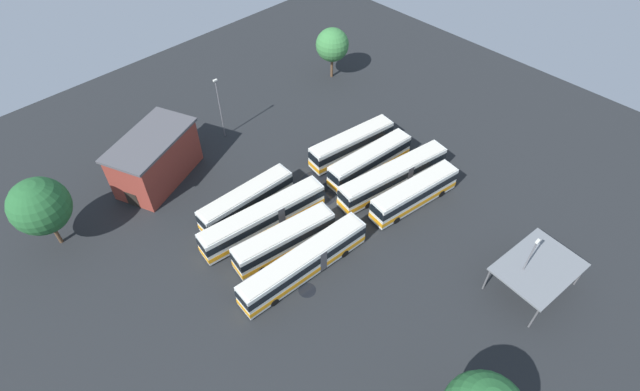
{
  "coord_description": "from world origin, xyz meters",
  "views": [
    {
      "loc": [
        29.68,
        28.59,
        44.69
      ],
      "look_at": [
        0.58,
        -1.32,
        1.57
      ],
      "focal_mm": 27.03,
      "sensor_mm": 36.0,
      "label": 1
    }
  ],
  "objects_px": {
    "bus_row0_slot3": "(414,193)",
    "maintenance_shelter": "(539,268)",
    "bus_row0_slot2": "(394,176)",
    "bus_row1_slot3": "(304,262)",
    "depot_building": "(155,159)",
    "bus_row1_slot0": "(247,201)",
    "lamp_post_by_building": "(220,107)",
    "bus_row1_slot1": "(264,218)",
    "bus_row1_slot2": "(284,240)",
    "lamp_post_near_entrance": "(526,264)",
    "tree_northeast": "(332,45)",
    "tree_west_edge": "(40,206)",
    "bus_row0_slot1": "(370,160)",
    "bus_row0_slot0": "(352,144)"
  },
  "relations": [
    {
      "from": "bus_row0_slot3",
      "to": "maintenance_shelter",
      "type": "relative_size",
      "value": 1.34
    },
    {
      "from": "bus_row0_slot2",
      "to": "bus_row1_slot3",
      "type": "height_order",
      "value": "same"
    },
    {
      "from": "bus_row0_slot2",
      "to": "depot_building",
      "type": "xyz_separation_m",
      "value": [
        20.87,
        -22.72,
        1.49
      ]
    },
    {
      "from": "bus_row1_slot0",
      "to": "lamp_post_by_building",
      "type": "xyz_separation_m",
      "value": [
        -6.88,
        -14.19,
        3.27
      ]
    },
    {
      "from": "bus_row1_slot1",
      "to": "maintenance_shelter",
      "type": "distance_m",
      "value": 30.61
    },
    {
      "from": "bus_row1_slot2",
      "to": "bus_row1_slot3",
      "type": "height_order",
      "value": "same"
    },
    {
      "from": "bus_row1_slot1",
      "to": "maintenance_shelter",
      "type": "relative_size",
      "value": 1.71
    },
    {
      "from": "depot_building",
      "to": "bus_row0_slot3",
      "type": "bearing_deg",
      "value": 127.45
    },
    {
      "from": "maintenance_shelter",
      "to": "bus_row1_slot0",
      "type": "bearing_deg",
      "value": -63.45
    },
    {
      "from": "lamp_post_near_entrance",
      "to": "tree_northeast",
      "type": "xyz_separation_m",
      "value": [
        -15.94,
        -43.67,
        1.22
      ]
    },
    {
      "from": "bus_row0_slot3",
      "to": "bus_row1_slot2",
      "type": "relative_size",
      "value": 1.01
    },
    {
      "from": "bus_row1_slot2",
      "to": "maintenance_shelter",
      "type": "relative_size",
      "value": 1.33
    },
    {
      "from": "maintenance_shelter",
      "to": "lamp_post_near_entrance",
      "type": "bearing_deg",
      "value": -32.79
    },
    {
      "from": "bus_row1_slot2",
      "to": "lamp_post_by_building",
      "type": "distance_m",
      "value": 23.55
    },
    {
      "from": "bus_row1_slot3",
      "to": "depot_building",
      "type": "distance_m",
      "value": 24.95
    },
    {
      "from": "bus_row1_slot0",
      "to": "bus_row1_slot2",
      "type": "xyz_separation_m",
      "value": [
        0.74,
        7.85,
        -0.0
      ]
    },
    {
      "from": "bus_row1_slot2",
      "to": "tree_northeast",
      "type": "distance_m",
      "value": 37.79
    },
    {
      "from": "lamp_post_by_building",
      "to": "tree_west_edge",
      "type": "bearing_deg",
      "value": 5.86
    },
    {
      "from": "tree_northeast",
      "to": "depot_building",
      "type": "bearing_deg",
      "value": 2.66
    },
    {
      "from": "bus_row0_slot2",
      "to": "bus_row1_slot2",
      "type": "distance_m",
      "value": 17.16
    },
    {
      "from": "bus_row1_slot2",
      "to": "tree_northeast",
      "type": "height_order",
      "value": "tree_northeast"
    },
    {
      "from": "bus_row1_slot1",
      "to": "bus_row0_slot1",
      "type": "bearing_deg",
      "value": 173.37
    },
    {
      "from": "tree_west_edge",
      "to": "depot_building",
      "type": "bearing_deg",
      "value": -174.41
    },
    {
      "from": "bus_row0_slot2",
      "to": "tree_west_edge",
      "type": "relative_size",
      "value": 1.73
    },
    {
      "from": "bus_row1_slot0",
      "to": "bus_row1_slot3",
      "type": "relative_size",
      "value": 0.79
    },
    {
      "from": "depot_building",
      "to": "bus_row1_slot0",
      "type": "bearing_deg",
      "value": 109.4
    },
    {
      "from": "bus_row1_slot2",
      "to": "lamp_post_by_building",
      "type": "height_order",
      "value": "lamp_post_by_building"
    },
    {
      "from": "bus_row0_slot0",
      "to": "bus_row1_slot0",
      "type": "xyz_separation_m",
      "value": [
        17.14,
        -1.58,
        -0.0
      ]
    },
    {
      "from": "maintenance_shelter",
      "to": "tree_west_edge",
      "type": "height_order",
      "value": "tree_west_edge"
    },
    {
      "from": "bus_row0_slot1",
      "to": "bus_row0_slot2",
      "type": "relative_size",
      "value": 0.8
    },
    {
      "from": "bus_row0_slot0",
      "to": "lamp_post_by_building",
      "type": "relative_size",
      "value": 1.39
    },
    {
      "from": "bus_row1_slot2",
      "to": "bus_row0_slot2",
      "type": "bearing_deg",
      "value": 173.54
    },
    {
      "from": "bus_row0_slot3",
      "to": "lamp_post_near_entrance",
      "type": "relative_size",
      "value": 1.52
    },
    {
      "from": "bus_row1_slot2",
      "to": "maintenance_shelter",
      "type": "height_order",
      "value": "maintenance_shelter"
    },
    {
      "from": "bus_row0_slot0",
      "to": "bus_row1_slot2",
      "type": "relative_size",
      "value": 1.04
    },
    {
      "from": "bus_row0_slot2",
      "to": "tree_west_edge",
      "type": "bearing_deg",
      "value": -31.21
    },
    {
      "from": "depot_building",
      "to": "tree_northeast",
      "type": "relative_size",
      "value": 1.58
    },
    {
      "from": "bus_row1_slot0",
      "to": "bus_row1_slot3",
      "type": "xyz_separation_m",
      "value": [
        1.23,
        11.74,
        0.0
      ]
    },
    {
      "from": "bus_row0_slot2",
      "to": "bus_row1_slot0",
      "type": "distance_m",
      "value": 19.02
    },
    {
      "from": "bus_row1_slot1",
      "to": "lamp_post_near_entrance",
      "type": "xyz_separation_m",
      "value": [
        -13.78,
        25.47,
        2.72
      ]
    },
    {
      "from": "bus_row1_slot3",
      "to": "lamp_post_near_entrance",
      "type": "bearing_deg",
      "value": 130.29
    },
    {
      "from": "bus_row0_slot0",
      "to": "lamp_post_by_building",
      "type": "xyz_separation_m",
      "value": [
        10.26,
        -15.78,
        3.27
      ]
    },
    {
      "from": "bus_row0_slot2",
      "to": "bus_row0_slot3",
      "type": "height_order",
      "value": "same"
    },
    {
      "from": "bus_row0_slot1",
      "to": "bus_row1_slot3",
      "type": "distance_m",
      "value": 18.64
    },
    {
      "from": "bus_row0_slot0",
      "to": "bus_row0_slot3",
      "type": "bearing_deg",
      "value": 83.4
    },
    {
      "from": "bus_row0_slot0",
      "to": "bus_row0_slot1",
      "type": "relative_size",
      "value": 1.01
    },
    {
      "from": "bus_row0_slot1",
      "to": "bus_row1_slot0",
      "type": "bearing_deg",
      "value": -18.9
    },
    {
      "from": "bus_row1_slot2",
      "to": "depot_building",
      "type": "height_order",
      "value": "depot_building"
    },
    {
      "from": "bus_row0_slot3",
      "to": "bus_row1_slot3",
      "type": "height_order",
      "value": "same"
    },
    {
      "from": "maintenance_shelter",
      "to": "lamp_post_by_building",
      "type": "bearing_deg",
      "value": -79.56
    }
  ]
}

